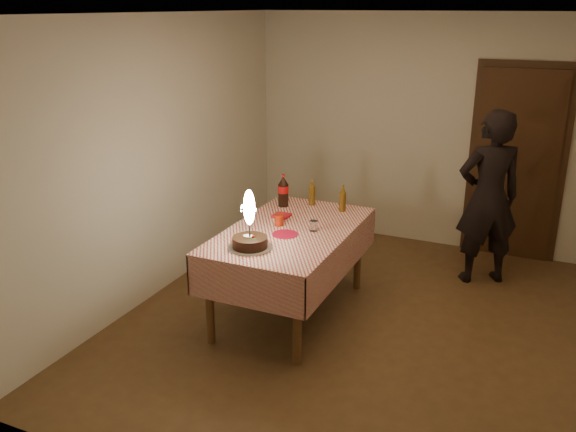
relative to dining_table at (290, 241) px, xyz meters
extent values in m
cube|color=brown|center=(0.64, 0.03, -0.70)|extent=(4.00, 4.50, 0.01)
cube|color=beige|center=(0.64, 2.28, 0.60)|extent=(4.00, 0.04, 2.60)
cube|color=beige|center=(0.64, -2.22, 0.60)|extent=(4.00, 0.04, 2.60)
cube|color=beige|center=(-1.36, 0.03, 0.60)|extent=(0.04, 4.50, 2.60)
cube|color=silver|center=(0.64, 0.03, 1.90)|extent=(4.00, 4.50, 0.04)
cube|color=#472814|center=(1.64, 2.25, 0.32)|extent=(0.85, 0.05, 2.05)
sphere|color=#B28C33|center=(1.32, 2.20, 0.30)|extent=(0.06, 0.06, 0.06)
cube|color=brown|center=(0.00, 0.00, 0.08)|extent=(0.90, 1.60, 0.04)
cylinder|color=brown|center=(-0.39, -0.74, -0.32)|extent=(0.07, 0.07, 0.76)
cylinder|color=brown|center=(0.39, -0.74, -0.32)|extent=(0.07, 0.07, 0.76)
cylinder|color=brown|center=(-0.39, 0.74, -0.32)|extent=(0.07, 0.07, 0.76)
cylinder|color=brown|center=(0.39, 0.74, -0.32)|extent=(0.07, 0.07, 0.76)
cube|color=silver|center=(0.00, 0.00, 0.10)|extent=(1.02, 1.72, 0.01)
cube|color=silver|center=(0.00, -0.85, -0.07)|extent=(1.02, 0.01, 0.34)
cube|color=silver|center=(0.00, 0.85, -0.07)|extent=(1.02, 0.01, 0.34)
cube|color=silver|center=(-0.50, 0.00, -0.07)|extent=(0.01, 1.72, 0.34)
cube|color=silver|center=(0.50, 0.00, -0.07)|extent=(0.01, 1.72, 0.34)
cylinder|color=white|center=(-0.12, -0.52, 0.11)|extent=(0.35, 0.35, 0.01)
cylinder|color=black|center=(-0.12, -0.52, 0.16)|extent=(0.28, 0.28, 0.09)
cylinder|color=white|center=(-0.14, -0.51, 0.20)|extent=(0.07, 0.07, 0.00)
sphere|color=red|center=(-0.09, -0.53, 0.21)|extent=(0.02, 0.02, 0.02)
cube|color=#19721E|center=(-0.07, -0.54, 0.20)|extent=(0.02, 0.01, 0.00)
cube|color=#19721E|center=(-0.10, -0.55, 0.20)|extent=(0.01, 0.02, 0.00)
cylinder|color=#262628|center=(-0.12, -0.52, 0.26)|extent=(0.01, 0.01, 0.12)
ellipsoid|color=#FFF2BF|center=(-0.12, -0.52, 0.45)|extent=(0.09, 0.09, 0.29)
sphere|color=white|center=(-0.12, -0.52, 0.34)|extent=(0.04, 0.04, 0.04)
cylinder|color=#BA0C2B|center=(0.01, -0.14, 0.11)|extent=(0.22, 0.22, 0.01)
cylinder|color=#A6220B|center=(-0.13, 0.04, 0.16)|extent=(0.08, 0.08, 0.10)
cylinder|color=white|center=(0.20, 0.05, 0.15)|extent=(0.07, 0.07, 0.09)
cube|color=red|center=(-0.21, 0.27, 0.12)|extent=(0.15, 0.15, 0.02)
cylinder|color=black|center=(-0.33, 0.56, 0.22)|extent=(0.10, 0.10, 0.22)
cylinder|color=red|center=(-0.33, 0.56, 0.28)|extent=(0.10, 0.10, 0.07)
cone|color=black|center=(-0.33, 0.56, 0.37)|extent=(0.10, 0.10, 0.08)
cylinder|color=red|center=(-0.33, 0.56, 0.41)|extent=(0.03, 0.03, 0.02)
cylinder|color=#5F3E10|center=(-0.09, 0.71, 0.20)|extent=(0.06, 0.06, 0.18)
cone|color=#5F3E10|center=(-0.09, 0.71, 0.32)|extent=(0.06, 0.06, 0.06)
cylinder|color=olive|center=(-0.09, 0.71, 0.35)|extent=(0.02, 0.02, 0.02)
cylinder|color=#5F3E10|center=(0.24, 0.66, 0.20)|extent=(0.06, 0.06, 0.18)
cone|color=#5F3E10|center=(0.24, 0.66, 0.32)|extent=(0.06, 0.06, 0.06)
cylinder|color=olive|center=(0.24, 0.66, 0.35)|extent=(0.02, 0.02, 0.02)
imported|color=black|center=(1.47, 1.44, 0.17)|extent=(0.76, 0.68, 1.75)
cube|color=black|center=(1.41, 1.56, 0.79)|extent=(0.16, 0.14, 0.10)
cylinder|color=black|center=(1.37, 1.62, 0.79)|extent=(0.11, 0.11, 0.08)
camera|label=1|loc=(2.03, -4.53, 1.96)|focal=38.00mm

